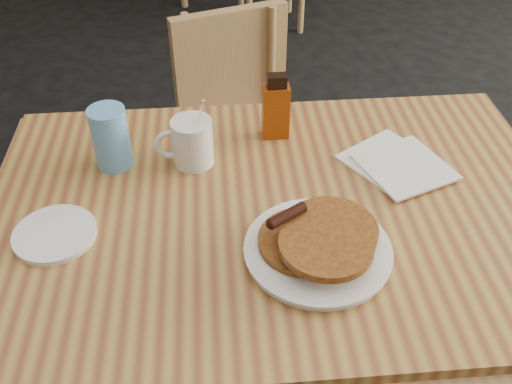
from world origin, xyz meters
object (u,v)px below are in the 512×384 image
coffee_mug (191,142)px  blue_tumbler (111,138)px  syrup_bottle (276,109)px  chair_main_far (236,120)px  main_table (278,221)px  pancake_plate (318,245)px

coffee_mug → blue_tumbler: coffee_mug is taller
syrup_bottle → blue_tumbler: size_ratio=1.14×
chair_main_far → coffee_mug: size_ratio=4.93×
syrup_bottle → blue_tumbler: syrup_bottle is taller
chair_main_far → syrup_bottle: syrup_bottle is taller
main_table → pancake_plate: (0.04, -0.14, 0.07)m
chair_main_far → coffee_mug: (-0.17, -0.53, 0.31)m
blue_tumbler → pancake_plate: bearing=-43.0°
main_table → blue_tumbler: size_ratio=9.24×
syrup_bottle → main_table: bearing=-95.9°
main_table → pancake_plate: 0.16m
pancake_plate → blue_tumbler: 0.51m
coffee_mug → syrup_bottle: size_ratio=1.05×
main_table → coffee_mug: coffee_mug is taller
syrup_bottle → blue_tumbler: (-0.37, -0.05, -0.00)m
chair_main_far → syrup_bottle: bearing=-99.0°
pancake_plate → coffee_mug: size_ratio=1.63×
chair_main_far → pancake_plate: (0.03, -0.85, 0.28)m
syrup_bottle → chair_main_far: bearing=97.8°
chair_main_far → coffee_mug: 0.64m
chair_main_far → blue_tumbler: (-0.34, -0.51, 0.33)m
main_table → syrup_bottle: bearing=79.9°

